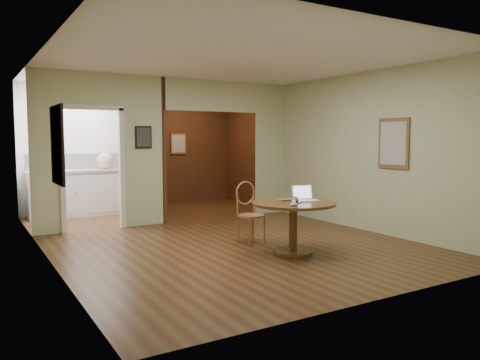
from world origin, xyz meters
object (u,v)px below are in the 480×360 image
chair (249,209)px  open_laptop (305,196)px  closed_laptop (291,200)px  dining_table (293,216)px

chair → open_laptop: bearing=-72.6°
open_laptop → closed_laptop: size_ratio=1.03×
chair → open_laptop: chair is taller
dining_table → closed_laptop: (0.06, 0.12, 0.20)m
dining_table → open_laptop: open_laptop is taller
open_laptop → chair: bearing=127.2°
open_laptop → closed_laptop: 0.20m
dining_table → open_laptop: (0.23, 0.04, 0.25)m
chair → dining_table: bearing=-86.8°
dining_table → closed_laptop: closed_laptop is taller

